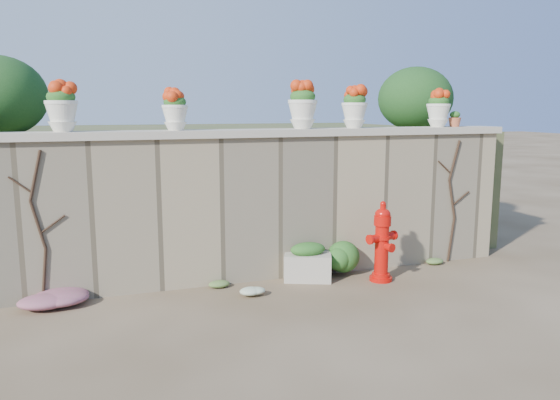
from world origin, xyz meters
name	(u,v)px	position (x,y,z in m)	size (l,w,h in m)	color
ground	(292,324)	(0.00, 0.00, 0.00)	(80.00, 80.00, 0.00)	#503D28
stone_wall	(248,209)	(0.00, 1.80, 1.00)	(8.00, 0.40, 2.00)	gray
wall_cap	(247,133)	(0.00, 1.80, 2.05)	(8.10, 0.52, 0.10)	#BBB39E
raised_fill	(204,180)	(0.00, 5.00, 1.00)	(9.00, 6.00, 2.00)	#384C23
back_shrub_right	(415,99)	(3.40, 3.00, 2.55)	(1.30, 1.30, 1.10)	#143814
vine_left	(39,226)	(-2.67, 1.58, 0.99)	(0.60, 0.04, 1.91)	black
vine_right	(453,199)	(3.23, 1.58, 0.99)	(0.60, 0.04, 1.91)	black
fire_hydrant	(382,241)	(1.72, 1.07, 0.56)	(0.49, 0.35, 1.12)	red
planter_box	(308,263)	(0.75, 1.42, 0.25)	(0.74, 0.60, 0.54)	#BBB39E
green_shrub	(341,255)	(1.28, 1.44, 0.30)	(0.64, 0.58, 0.61)	#1E5119
magenta_clump	(47,299)	(-2.63, 1.44, 0.12)	(0.88, 0.59, 0.23)	#C22684
white_flowers	(257,291)	(-0.12, 1.00, 0.08)	(0.44, 0.35, 0.16)	white
urn_pot_1	(62,107)	(-2.34, 1.80, 2.40)	(0.39, 0.39, 0.61)	white
urn_pot_2	(175,110)	(-0.97, 1.80, 2.36)	(0.34, 0.34, 0.53)	white
urn_pot_3	(303,106)	(0.81, 1.80, 2.42)	(0.41, 0.41, 0.65)	white
urn_pot_4	(354,108)	(1.61, 1.80, 2.39)	(0.38, 0.38, 0.59)	white
urn_pot_5	(438,108)	(3.04, 1.80, 2.38)	(0.36, 0.36, 0.57)	white
terracotta_pot	(455,120)	(3.35, 1.80, 2.21)	(0.19, 0.19, 0.23)	#B35936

